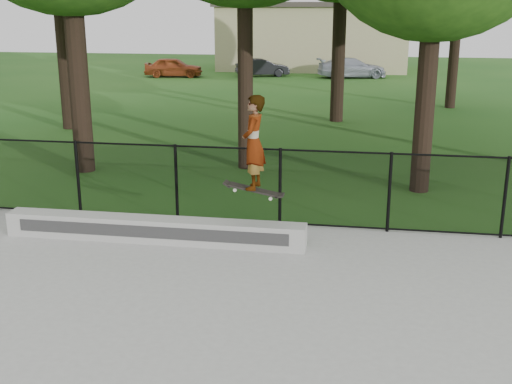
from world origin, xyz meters
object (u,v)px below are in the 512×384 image
at_px(car_b, 262,68).
at_px(skater_airborne, 254,145).
at_px(car_a, 174,67).
at_px(grind_ledge, 154,230).
at_px(car_c, 352,68).

relative_size(car_b, skater_airborne, 1.66).
distance_m(car_a, skater_airborne, 28.66).
height_order(car_b, skater_airborne, skater_airborne).
xyz_separation_m(car_a, skater_airborne, (9.46, -27.02, 1.30)).
height_order(grind_ledge, car_b, car_b).
xyz_separation_m(car_a, car_b, (5.14, 1.21, -0.06)).
distance_m(grind_ledge, car_a, 28.02).
bearing_deg(car_a, car_c, -89.98).
distance_m(grind_ledge, skater_airborne, 2.41).
xyz_separation_m(car_b, skater_airborne, (4.32, -28.22, 1.36)).
bearing_deg(grind_ledge, skater_airborne, -2.11).
xyz_separation_m(car_b, car_c, (5.30, 0.09, 0.06)).
distance_m(grind_ledge, car_b, 28.27).
bearing_deg(skater_airborne, car_b, 98.71).
bearing_deg(car_a, car_b, -83.85).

